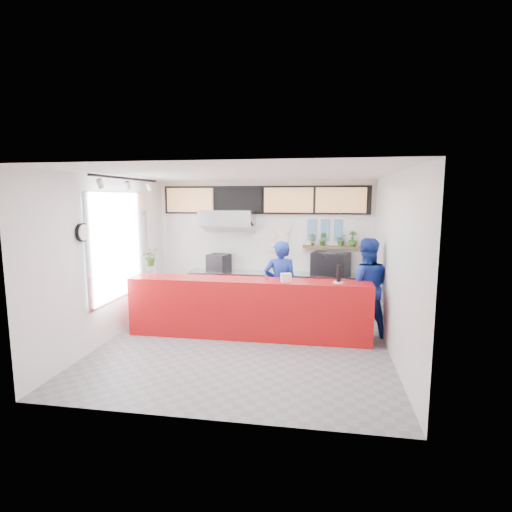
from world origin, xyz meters
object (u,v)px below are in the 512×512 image
Objects in this scene: panini_oven at (219,263)px; staff_center at (280,285)px; staff_right at (365,287)px; service_counter at (248,308)px; pepper_mill at (339,274)px; espresso_machine at (331,264)px.

panini_oven is 2.03m from staff_center.
panini_oven is 3.46m from staff_right.
pepper_mill is at bearing -0.32° from service_counter.
staff_right is 6.18× the size of pepper_mill.
panini_oven is at bearing 119.77° from service_counter.
pepper_mill reaches higher than espresso_machine.
espresso_machine is at bearing 15.37° from panini_oven.
pepper_mill is (1.10, -0.54, 0.37)m from staff_center.
espresso_machine is (2.57, 0.00, 0.05)m from panini_oven.
panini_oven is 1.48× the size of pepper_mill.
staff_center is at bearing -2.92° from staff_right.
staff_center is at bearing -23.39° from panini_oven.
staff_right is (2.17, 0.48, 0.38)m from service_counter.
pepper_mill is at bearing -67.83° from espresso_machine.
staff_center reaches higher than pepper_mill.
panini_oven is (-1.03, 1.80, 0.55)m from service_counter.
pepper_mill is (2.67, -1.81, 0.17)m from panini_oven.
staff_center is 0.96× the size of staff_right.
pepper_mill is at bearing 143.93° from staff_center.
staff_center is 5.92× the size of pepper_mill.
panini_oven is 0.58× the size of espresso_machine.
staff_right is (1.62, -0.06, 0.04)m from staff_center.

